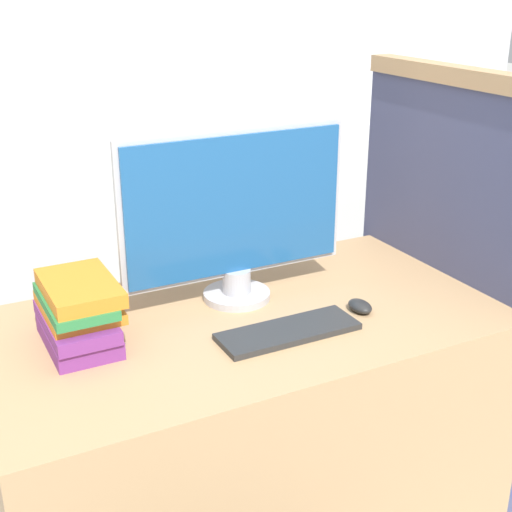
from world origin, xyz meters
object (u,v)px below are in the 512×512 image
Objects in this scene: keyboard at (288,331)px; mouse at (360,306)px; monitor at (236,214)px; book_stack at (78,313)px.

mouse is at bearing 6.39° from keyboard.
mouse is at bearing -41.50° from monitor.
monitor is 0.48m from book_stack.
monitor is at bearing 138.50° from mouse.
keyboard is at bearing -22.47° from book_stack.
keyboard is 4.45× the size of mouse.
mouse is at bearing -13.42° from book_stack.
keyboard is 0.24m from mouse.
mouse is (0.24, 0.03, 0.01)m from keyboard.
monitor is 2.34× the size of book_stack.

